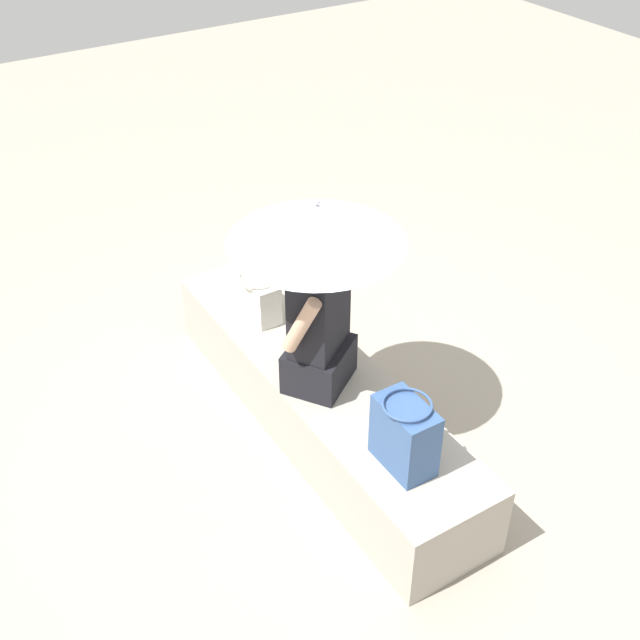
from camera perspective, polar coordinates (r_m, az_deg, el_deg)
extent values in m
plane|color=#9E9384|center=(4.48, 0.06, -7.49)|extent=(14.00, 14.00, 0.00)
cube|color=#A8A093|center=(4.34, 0.06, -5.56)|extent=(2.32, 0.55, 0.40)
cube|color=black|center=(4.07, -0.07, -3.09)|extent=(0.42, 0.44, 0.22)
cube|color=black|center=(3.86, -0.07, 0.94)|extent=(0.35, 0.38, 0.48)
sphere|color=tan|center=(3.68, -0.07, 5.28)|extent=(0.20, 0.20, 0.20)
cylinder|color=tan|center=(3.70, -1.32, -0.38)|extent=(0.20, 0.17, 0.32)
cylinder|color=tan|center=(4.00, 1.08, 2.73)|extent=(0.20, 0.17, 0.32)
cylinder|color=#B7B7BC|center=(3.92, -0.21, 1.89)|extent=(0.02, 0.02, 0.96)
cone|color=silver|center=(3.72, -0.22, 6.77)|extent=(0.85, 0.85, 0.19)
sphere|color=#B7B7BC|center=(3.67, -0.23, 8.28)|extent=(0.03, 0.03, 0.03)
cube|color=#335184|center=(3.63, 5.96, -8.07)|extent=(0.30, 0.17, 0.34)
torus|color=#335184|center=(3.50, 6.14, -5.92)|extent=(0.22, 0.22, 0.01)
cube|color=silver|center=(4.54, -4.35, 1.60)|extent=(0.30, 0.14, 0.24)
torus|color=silver|center=(4.47, -4.43, 3.03)|extent=(0.22, 0.22, 0.01)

